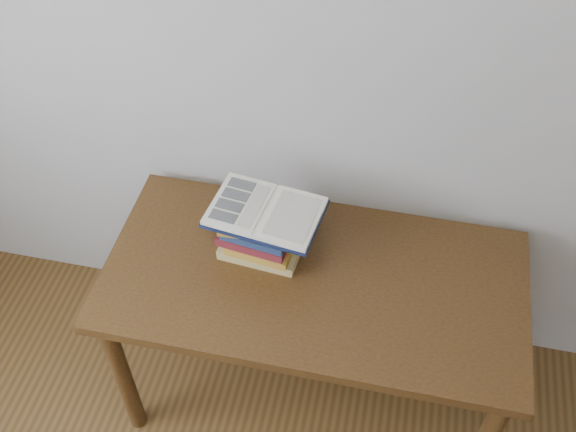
# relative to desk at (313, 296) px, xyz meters

# --- Properties ---
(desk) EXTENTS (1.30, 0.65, 0.70)m
(desk) POSITION_rel_desk_xyz_m (0.00, 0.00, 0.00)
(desk) COLOR #4A2F12
(desk) RESTS_ON ground
(book_stack) EXTENTS (0.26, 0.20, 0.15)m
(book_stack) POSITION_rel_desk_xyz_m (-0.19, 0.07, 0.17)
(book_stack) COLOR tan
(book_stack) RESTS_ON desk
(open_book) EXTENTS (0.36, 0.28, 0.03)m
(open_book) POSITION_rel_desk_xyz_m (-0.17, 0.09, 0.26)
(open_book) COLOR black
(open_book) RESTS_ON book_stack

